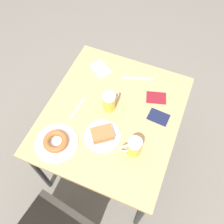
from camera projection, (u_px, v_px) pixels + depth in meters
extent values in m
plane|color=#666059|center=(112.00, 155.00, 2.17)|extent=(8.00, 8.00, 0.00)
cube|color=tan|center=(112.00, 115.00, 1.56)|extent=(0.82, 0.94, 0.03)
cylinder|color=black|center=(175.00, 110.00, 2.00)|extent=(0.04, 0.04, 0.69)
cylinder|color=black|center=(91.00, 82.00, 2.15)|extent=(0.04, 0.04, 0.69)
cylinder|color=black|center=(140.00, 215.00, 1.60)|extent=(0.04, 0.04, 0.69)
cylinder|color=black|center=(40.00, 172.00, 1.74)|extent=(0.04, 0.04, 0.69)
cylinder|color=#2D2823|center=(51.00, 202.00, 1.76)|extent=(0.03, 0.03, 0.44)
cylinder|color=white|center=(102.00, 136.00, 1.47)|extent=(0.21, 0.21, 0.01)
cube|color=brown|center=(102.00, 134.00, 1.44)|extent=(0.15, 0.15, 0.04)
cylinder|color=white|center=(57.00, 143.00, 1.44)|extent=(0.25, 0.25, 0.01)
torus|color=brown|center=(56.00, 141.00, 1.42)|extent=(0.15, 0.15, 0.04)
cylinder|color=gold|center=(109.00, 103.00, 1.53)|extent=(0.08, 0.08, 0.11)
cylinder|color=white|center=(109.00, 97.00, 1.47)|extent=(0.08, 0.08, 0.02)
torus|color=silver|center=(114.00, 98.00, 1.53)|extent=(0.04, 0.08, 0.08)
cylinder|color=gold|center=(134.00, 148.00, 1.37)|extent=(0.08, 0.08, 0.11)
cylinder|color=white|center=(135.00, 143.00, 1.32)|extent=(0.08, 0.08, 0.02)
torus|color=silver|center=(127.00, 148.00, 1.36)|extent=(0.08, 0.05, 0.08)
cube|color=white|center=(101.00, 69.00, 1.73)|extent=(0.17, 0.16, 0.00)
cube|color=silver|center=(78.00, 108.00, 1.57)|extent=(0.03, 0.17, 0.00)
cube|color=silver|center=(138.00, 79.00, 1.69)|extent=(0.22, 0.09, 0.00)
cube|color=#141938|center=(158.00, 117.00, 1.53)|extent=(0.13, 0.10, 0.01)
cube|color=maroon|center=(156.00, 98.00, 1.61)|extent=(0.15, 0.12, 0.01)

